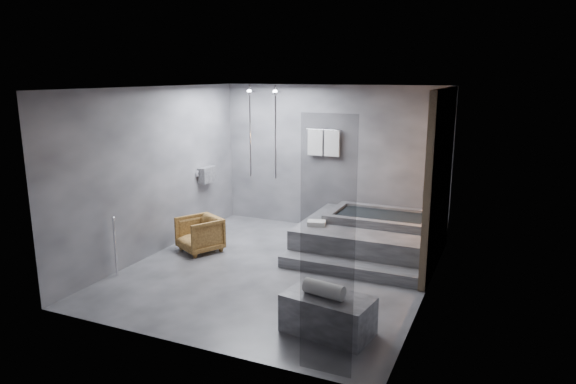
% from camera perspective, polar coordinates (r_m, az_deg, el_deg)
% --- Properties ---
extents(room, '(5.00, 5.04, 2.82)m').
position_cam_1_polar(room, '(7.73, 2.30, 3.57)').
color(room, '#2F2F32').
rests_on(room, ground).
extents(tub_deck, '(2.20, 2.00, 0.50)m').
position_cam_1_polar(tub_deck, '(9.00, 8.95, -4.93)').
color(tub_deck, '#353537').
rests_on(tub_deck, ground).
extents(tub_step, '(2.20, 0.36, 0.18)m').
position_cam_1_polar(tub_step, '(7.98, 6.69, -8.44)').
color(tub_step, '#353537').
rests_on(tub_step, ground).
extents(concrete_bench, '(1.11, 0.71, 0.46)m').
position_cam_1_polar(concrete_bench, '(6.22, 4.45, -13.41)').
color(concrete_bench, '#37373A').
rests_on(concrete_bench, ground).
extents(driftwood_chair, '(0.88, 0.89, 0.60)m').
position_cam_1_polar(driftwood_chair, '(8.99, -9.77, -4.64)').
color(driftwood_chair, '#472D11').
rests_on(driftwood_chair, ground).
extents(rolled_towel, '(0.52, 0.26, 0.18)m').
position_cam_1_polar(rolled_towel, '(6.07, 4.02, -10.73)').
color(rolled_towel, silver).
rests_on(rolled_towel, concrete_bench).
extents(deck_towel, '(0.34, 0.28, 0.08)m').
position_cam_1_polar(deck_towel, '(8.67, 3.19, -3.48)').
color(deck_towel, silver).
rests_on(deck_towel, tub_deck).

